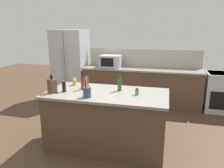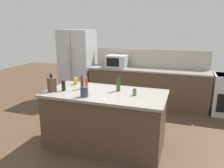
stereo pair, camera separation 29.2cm
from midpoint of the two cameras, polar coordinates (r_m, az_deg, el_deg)
The scene contains 14 objects.
ground_plane at distance 3.86m, azimuth 0.51°, elevation -15.68°, with size 14.00×14.00×0.00m, color #473323.
back_counter_run at distance 5.61m, azimuth 10.55°, elevation -0.82°, with size 2.96×0.66×0.94m.
wall_backsplash at distance 5.78m, azimuth 11.35°, elevation 6.67°, with size 2.92×0.03×0.46m, color #B2A899.
kitchen_island at distance 3.64m, azimuth 0.53°, elevation -9.27°, with size 1.93×0.98×0.94m.
refrigerator at distance 6.13m, azimuth -7.57°, elevation 5.09°, with size 0.86×0.75×1.88m.
microwave at distance 5.64m, azimuth 2.75°, elevation 5.96°, with size 0.53×0.39×0.31m.
knife_block at distance 3.60m, azimuth -13.22°, elevation -0.17°, with size 0.16×0.15×0.29m.
utensil_crock at distance 3.26m, azimuth -4.71°, elevation -1.91°, with size 0.12×0.12×0.32m.
vinegar_bottle at distance 3.67m, azimuth -5.52°, elevation 0.38°, with size 0.06×0.06×0.23m.
honey_jar at distance 3.99m, azimuth -7.42°, elevation 0.75°, with size 0.07×0.07×0.13m.
spice_jar_oregano at distance 3.35m, azimuth 8.41°, elevation -2.19°, with size 0.06×0.06×0.11m.
olive_oil_bottle at distance 3.54m, azimuth 4.04°, elevation 0.06°, with size 0.06×0.06×0.26m.
hot_sauce_bottle at distance 3.80m, azimuth -4.56°, elevation 0.43°, with size 0.05×0.05×0.17m.
soy_sauce_bottle at distance 3.61m, azimuth -10.30°, elevation -0.43°, with size 0.06×0.06×0.18m.
Camera 2 is at (1.18, -3.12, 1.96)m, focal length 35.00 mm.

